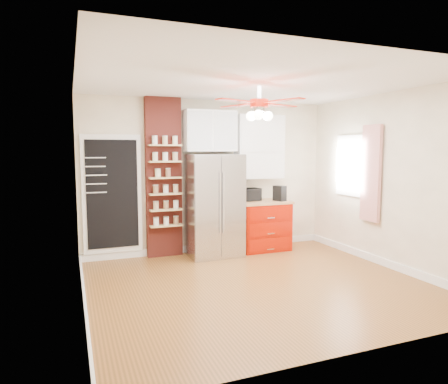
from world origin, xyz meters
name	(u,v)px	position (x,y,z in m)	size (l,w,h in m)	color
floor	(258,284)	(0.00, 0.00, 0.00)	(4.50, 4.50, 0.00)	brown
ceiling	(259,82)	(0.00, 0.00, 2.70)	(4.50, 4.50, 0.00)	white
wall_back	(209,176)	(0.00, 2.00, 1.35)	(4.50, 0.02, 2.70)	#F7E9C7
wall_front	(360,205)	(0.00, -2.00, 1.35)	(4.50, 0.02, 2.70)	#F7E9C7
wall_left	(79,192)	(-2.25, 0.00, 1.35)	(0.02, 4.00, 2.70)	#F7E9C7
wall_right	(390,181)	(2.25, 0.00, 1.35)	(0.02, 4.00, 2.70)	#F7E9C7
chalkboard	(112,194)	(-1.70, 1.96, 1.10)	(0.95, 0.05, 1.95)	white
brick_pillar	(164,178)	(-0.85, 1.92, 1.35)	(0.60, 0.16, 2.70)	maroon
fridge	(214,205)	(-0.05, 1.63, 0.88)	(0.90, 0.70, 1.75)	#A7A7AB
upper_glass_cabinet	(210,131)	(-0.05, 1.82, 2.15)	(0.90, 0.35, 0.70)	white
red_cabinet	(263,225)	(0.92, 1.68, 0.45)	(0.94, 0.64, 0.90)	#A91100
upper_shelf_unit	(259,147)	(0.92, 1.85, 1.88)	(0.90, 0.30, 1.15)	white
window	(351,166)	(2.23, 0.90, 1.55)	(0.04, 0.75, 1.05)	white
curtain	(371,173)	(2.18, 0.35, 1.45)	(0.06, 0.40, 1.55)	red
ceiling_fan	(259,104)	(0.00, 0.00, 2.42)	(1.40, 1.40, 0.44)	silver
toaster_oven	(248,195)	(0.67, 1.79, 1.01)	(0.41, 0.28, 0.23)	black
coffee_maker	(280,193)	(1.20, 1.57, 1.04)	(0.14, 0.22, 0.28)	black
canister_left	(284,197)	(1.27, 1.54, 0.97)	(0.11, 0.11, 0.15)	red
canister_right	(281,196)	(1.29, 1.67, 0.97)	(0.10, 0.10, 0.14)	red
pantry_jar_oats	(158,173)	(-0.97, 1.81, 1.44)	(0.10, 0.10, 0.13)	beige
pantry_jar_beans	(168,173)	(-0.81, 1.77, 1.44)	(0.08, 0.08, 0.13)	brown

